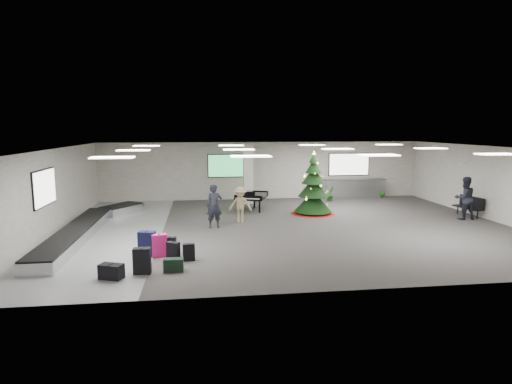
{
  "coord_description": "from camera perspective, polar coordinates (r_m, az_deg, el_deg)",
  "views": [
    {
      "loc": [
        -3.51,
        -16.7,
        3.98
      ],
      "look_at": [
        -1.18,
        1.0,
        1.3
      ],
      "focal_mm": 30.0,
      "sensor_mm": 36.0,
      "label": 1
    }
  ],
  "objects": [
    {
      "name": "room_envelope",
      "position": [
        17.73,
        2.72,
        3.2
      ],
      "size": [
        18.02,
        14.02,
        3.21
      ],
      "color": "#9D9890",
      "rests_on": "ground"
    },
    {
      "name": "suitcase_7",
      "position": [
        13.21,
        -8.95,
        -7.91
      ],
      "size": [
        0.37,
        0.21,
        0.54
      ],
      "rotation": [
        0.0,
        0.0,
        0.04
      ],
      "color": "black",
      "rests_on": "ground"
    },
    {
      "name": "suitcase_1",
      "position": [
        13.24,
        -10.96,
        -7.79
      ],
      "size": [
        0.43,
        0.37,
        0.6
      ],
      "rotation": [
        0.0,
        0.0,
        -0.56
      ],
      "color": "black",
      "rests_on": "ground"
    },
    {
      "name": "pink_suitcase",
      "position": [
        13.73,
        -12.77,
        -6.97
      ],
      "size": [
        0.5,
        0.35,
        0.73
      ],
      "rotation": [
        0.0,
        0.0,
        0.22
      ],
      "color": "#DE1D6F",
      "rests_on": "ground"
    },
    {
      "name": "traveler_a",
      "position": [
        17.18,
        -5.57,
        -1.89
      ],
      "size": [
        0.71,
        0.53,
        1.76
      ],
      "primitive_type": "imported",
      "rotation": [
        0.0,
        0.0,
        0.17
      ],
      "color": "black",
      "rests_on": "ground"
    },
    {
      "name": "green_duffel",
      "position": [
        12.36,
        -10.94,
        -9.52
      ],
      "size": [
        0.55,
        0.29,
        0.38
      ],
      "rotation": [
        0.0,
        0.0,
        -0.03
      ],
      "color": "black",
      "rests_on": "ground"
    },
    {
      "name": "service_counter",
      "position": [
        25.09,
        12.42,
        0.48
      ],
      "size": [
        4.05,
        0.65,
        1.08
      ],
      "color": "silver",
      "rests_on": "ground"
    },
    {
      "name": "grand_piano",
      "position": [
        20.77,
        -0.63,
        -0.52
      ],
      "size": [
        1.82,
        2.08,
        0.99
      ],
      "rotation": [
        0.0,
        0.0,
        -0.34
      ],
      "color": "black",
      "rests_on": "ground"
    },
    {
      "name": "baggage_carousel",
      "position": [
        17.58,
        -21.62,
        -4.44
      ],
      "size": [
        2.28,
        9.71,
        0.43
      ],
      "color": "silver",
      "rests_on": "ground"
    },
    {
      "name": "navy_suitcase",
      "position": [
        13.92,
        -14.32,
        -6.67
      ],
      "size": [
        0.56,
        0.41,
        0.8
      ],
      "rotation": [
        0.0,
        0.0,
        -0.24
      ],
      "color": "black",
      "rests_on": "ground"
    },
    {
      "name": "suitcase_0",
      "position": [
        12.29,
        -14.95,
        -8.87
      ],
      "size": [
        0.48,
        0.28,
        0.75
      ],
      "rotation": [
        0.0,
        0.0,
        -0.05
      ],
      "color": "black",
      "rests_on": "ground"
    },
    {
      "name": "potted_plant_right",
      "position": [
        25.64,
        16.33,
        0.26
      ],
      "size": [
        0.56,
        0.56,
        0.88
      ],
      "primitive_type": "imported",
      "rotation": [
        0.0,
        0.0,
        1.73
      ],
      "color": "#194516",
      "rests_on": "ground"
    },
    {
      "name": "christmas_tree",
      "position": [
        20.06,
        7.63,
        -0.03
      ],
      "size": [
        2.08,
        2.08,
        2.96
      ],
      "color": "maroon",
      "rests_on": "ground"
    },
    {
      "name": "bench",
      "position": [
        21.68,
        26.61,
        -1.57
      ],
      "size": [
        0.74,
        1.5,
        0.91
      ],
      "rotation": [
        0.0,
        0.0,
        0.18
      ],
      "color": "black",
      "rests_on": "ground"
    },
    {
      "name": "traveler_b",
      "position": [
        18.14,
        -2.11,
        -1.7
      ],
      "size": [
        1.05,
        0.69,
        1.51
      ],
      "primitive_type": "imported",
      "rotation": [
        0.0,
        0.0,
        -0.14
      ],
      "color": "#9C8760",
      "rests_on": "ground"
    },
    {
      "name": "suitcase_3",
      "position": [
        13.95,
        -11.37,
        -7.01
      ],
      "size": [
        0.39,
        0.25,
        0.58
      ],
      "rotation": [
        0.0,
        0.0,
        -0.13
      ],
      "color": "black",
      "rests_on": "ground"
    },
    {
      "name": "traveler_bench",
      "position": [
        20.77,
        26.05,
        -0.75
      ],
      "size": [
        0.92,
        0.72,
        1.88
      ],
      "primitive_type": "imported",
      "rotation": [
        0.0,
        0.0,
        3.15
      ],
      "color": "black",
      "rests_on": "ground"
    },
    {
      "name": "potted_plant_left",
      "position": [
        23.72,
        9.85,
        -0.25
      ],
      "size": [
        0.55,
        0.57,
        0.81
      ],
      "primitive_type": "imported",
      "rotation": [
        0.0,
        0.0,
        0.94
      ],
      "color": "#194516",
      "rests_on": "ground"
    },
    {
      "name": "black_duffel",
      "position": [
        12.17,
        -18.74,
        -10.01
      ],
      "size": [
        0.7,
        0.55,
        0.43
      ],
      "rotation": [
        0.0,
        0.0,
        -0.39
      ],
      "color": "black",
      "rests_on": "ground"
    },
    {
      "name": "ground",
      "position": [
        17.53,
        4.28,
        -4.61
      ],
      "size": [
        18.0,
        18.0,
        0.0
      ],
      "primitive_type": "plane",
      "color": "#33302F",
      "rests_on": "ground"
    }
  ]
}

